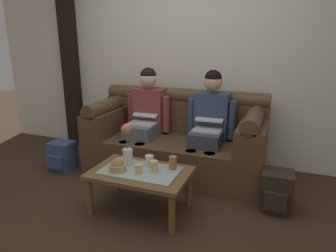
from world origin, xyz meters
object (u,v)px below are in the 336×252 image
couch (176,141)px  backpack_left (62,156)px  cup_near_left (149,161)px  backpack_right (276,191)px  coffee_table (140,176)px  cup_near_right (173,163)px  person_right (210,121)px  cup_far_left (138,169)px  person_left (146,115)px  flower_vase (127,145)px  snack_bowl (117,166)px  cup_far_center (154,166)px

couch → backpack_left: bearing=-160.0°
cup_near_left → backpack_right: cup_near_left is taller
coffee_table → cup_near_right: size_ratio=7.39×
person_right → coffee_table: bearing=-112.1°
cup_far_left → coffee_table: bearing=102.0°
person_left → flower_vase: (0.23, -0.89, -0.07)m
cup_near_left → backpack_right: (1.13, 0.35, -0.27)m
couch → snack_bowl: size_ratio=13.53×
flower_vase → cup_near_left: 0.25m
person_left → cup_near_right: person_left is taller
couch → backpack_right: (1.17, -0.52, -0.19)m
flower_vase → cup_near_right: bearing=5.5°
backpack_right → couch: bearing=156.2°
coffee_table → flower_vase: 0.31m
cup_near_right → backpack_right: (0.90, 0.34, -0.28)m
person_right → backpack_left: 1.84m
couch → cup_near_right: (0.27, -0.85, 0.09)m
cup_near_left → cup_far_center: 0.13m
cup_far_left → backpack_right: (1.16, 0.53, -0.26)m
snack_bowl → backpack_left: size_ratio=0.44×
coffee_table → cup_near_left: bearing=70.1°
backpack_right → cup_far_left: bearing=-155.3°
coffee_table → cup_near_right: cup_near_right is taller
cup_near_left → cup_far_center: size_ratio=1.05×
snack_bowl → cup_near_right: bearing=25.7°
couch → cup_near_right: 0.90m
coffee_table → cup_far_center: bearing=9.3°
couch → person_right: size_ratio=1.67×
cup_near_left → backpack_left: bearing=164.1°
person_right → person_left: bearing=180.0°
cup_near_left → backpack_right: 1.21m
couch → flower_vase: (-0.17, -0.90, 0.22)m
coffee_table → cup_far_center: (0.13, 0.02, 0.11)m
snack_bowl → cup_far_left: 0.20m
couch → cup_far_left: bearing=-89.2°
couch → coffee_table: size_ratio=2.30×
coffee_table → cup_near_right: bearing=25.5°
cup_near_left → backpack_left: size_ratio=0.30×
person_left → backpack_left: (-0.92, -0.48, -0.49)m
couch → backpack_left: couch is taller
cup_far_center → cup_far_left: bearing=-141.1°
person_left → cup_near_left: person_left is taller
couch → snack_bowl: couch is taller
cup_near_right → snack_bowl: bearing=-154.3°
cup_near_left → person_right: bearing=67.6°
backpack_left → backpack_right: (2.49, -0.04, 0.02)m
person_left → snack_bowl: size_ratio=8.08×
cup_far_left → backpack_right: cup_far_left is taller
cup_far_center → flower_vase: bearing=167.9°
cup_near_left → cup_near_right: (0.23, 0.01, 0.01)m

